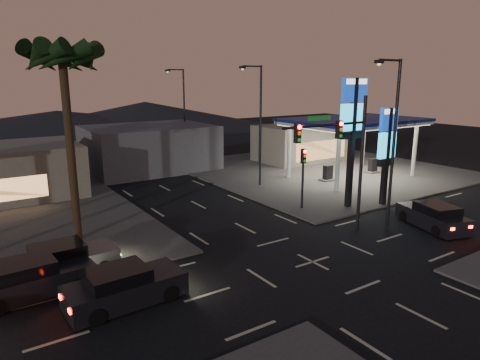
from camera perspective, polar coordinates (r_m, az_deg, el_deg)
ground at (r=22.01m, az=9.66°, el=-10.72°), size 140.00×140.00×0.00m
corner_lot_ne at (r=43.67m, az=10.66°, el=1.36°), size 24.00×24.00×0.12m
gas_station at (r=40.20m, az=14.96°, el=7.38°), size 12.20×8.20×5.47m
convenience_store at (r=48.27m, az=8.33°, el=4.91°), size 10.00×6.00×4.00m
pylon_sign_tall at (r=30.20m, az=14.83°, el=8.10°), size 2.20×0.35×9.00m
pylon_sign_short at (r=31.67m, az=19.03°, el=4.87°), size 1.60×0.35×7.00m
traffic_signal_mast at (r=24.49m, az=13.38°, el=4.33°), size 6.10×0.39×8.00m
pedestal_signal at (r=29.60m, az=8.43°, el=1.50°), size 0.32×0.39×4.30m
streetlight_near at (r=26.12m, az=19.62°, el=5.54°), size 2.14×0.25×10.00m
streetlight_mid at (r=35.41m, az=2.49°, el=8.11°), size 2.14×0.25×10.00m
streetlight_far at (r=47.40m, az=-7.67°, el=9.30°), size 2.14×0.25×10.00m
palm_a at (r=24.50m, az=-22.53°, el=13.57°), size 4.41×4.41×10.86m
building_far_mid at (r=44.04m, az=-11.99°, el=4.23°), size 12.00×9.00×4.40m
hill_right at (r=80.18m, az=-12.49°, el=8.37°), size 50.00×50.00×5.00m
hill_center at (r=76.10m, az=-23.10°, el=7.00°), size 60.00×60.00×4.00m
car_lane_a_front at (r=18.33m, az=-15.23°, el=-13.61°), size 4.93×2.26×1.58m
car_lane_b_front at (r=21.69m, az=-22.41°, el=-9.90°), size 4.76×2.08×1.54m
car_lane_b_mid at (r=20.28m, az=-26.12°, el=-11.81°), size 5.04×2.36×1.61m
suv_station at (r=28.76m, az=24.38°, el=-4.45°), size 3.18×4.96×1.54m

